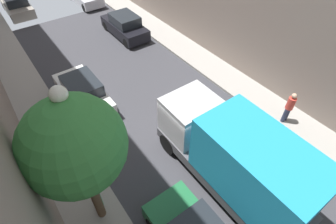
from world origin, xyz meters
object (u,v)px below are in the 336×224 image
parked_car_left_2 (83,92)px  delivery_truck (236,158)px  parked_car_left_3 (17,6)px  parked_car_right_1 (125,26)px  lamp_post (77,143)px  pedestrian (289,107)px  street_tree_0 (75,146)px

parked_car_left_2 → delivery_truck: bearing=-71.3°
parked_car_left_2 → parked_car_left_3: 13.49m
parked_car_right_1 → lamp_post: size_ratio=0.73×
parked_car_left_3 → pedestrian: size_ratio=2.44×
delivery_truck → lamp_post: (-4.60, 2.13, 2.12)m
pedestrian → parked_car_left_2: bearing=135.8°
parked_car_left_3 → parked_car_right_1: size_ratio=1.00×
parked_car_right_1 → pedestrian: (1.98, -12.35, 0.35)m
parked_car_left_2 → delivery_truck: 8.50m
pedestrian → lamp_post: 9.79m
street_tree_0 → pedestrian: bearing=-6.0°
street_tree_0 → lamp_post: (0.13, 0.32, -0.28)m
pedestrian → lamp_post: size_ratio=0.30×
parked_car_right_1 → parked_car_left_3: bearing=123.0°
street_tree_0 → lamp_post: size_ratio=0.95×
parked_car_left_2 → pedestrian: (7.38, -7.17, 0.35)m
lamp_post → pedestrian: bearing=-8.0°
parked_car_right_1 → street_tree_0: 14.01m
parked_car_right_1 → delivery_truck: (-2.70, -13.17, 1.07)m
parked_car_left_2 → parked_car_left_3: (0.00, 13.49, 0.00)m
parked_car_right_1 → pedestrian: bearing=-80.9°
parked_car_left_3 → delivery_truck: (2.70, -21.49, 1.07)m
street_tree_0 → lamp_post: lamp_post is taller
parked_car_left_3 → parked_car_right_1: bearing=-57.0°
delivery_truck → pedestrian: size_ratio=3.84×
parked_car_right_1 → delivery_truck: size_ratio=0.64×
pedestrian → street_tree_0: size_ratio=0.31×
parked_car_left_3 → delivery_truck: size_ratio=0.64×
pedestrian → lamp_post: bearing=172.0°
parked_car_left_2 → delivery_truck: delivery_truck is taller
parked_car_left_3 → parked_car_right_1: same height
parked_car_right_1 → delivery_truck: delivery_truck is taller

